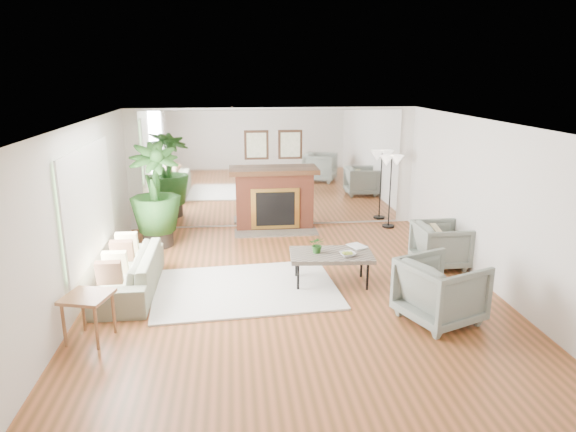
{
  "coord_description": "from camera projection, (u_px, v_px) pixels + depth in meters",
  "views": [
    {
      "loc": [
        -0.87,
        -7.11,
        3.16
      ],
      "look_at": [
        -0.01,
        0.6,
        1.01
      ],
      "focal_mm": 32.0,
      "sensor_mm": 36.0,
      "label": 1
    }
  ],
  "objects": [
    {
      "name": "ground",
      "position": [
        293.0,
        291.0,
        7.75
      ],
      "size": [
        7.0,
        7.0,
        0.0
      ],
      "primitive_type": "plane",
      "color": "brown",
      "rests_on": "ground"
    },
    {
      "name": "wall_left",
      "position": [
        79.0,
        217.0,
        7.1
      ],
      "size": [
        0.02,
        7.0,
        2.5
      ],
      "primitive_type": "cube",
      "color": "silver",
      "rests_on": "ground"
    },
    {
      "name": "wall_right",
      "position": [
        490.0,
        205.0,
        7.73
      ],
      "size": [
        0.02,
        7.0,
        2.5
      ],
      "primitive_type": "cube",
      "color": "silver",
      "rests_on": "ground"
    },
    {
      "name": "wall_back",
      "position": [
        273.0,
        168.0,
        10.76
      ],
      "size": [
        6.0,
        0.02,
        2.5
      ],
      "primitive_type": "cube",
      "color": "silver",
      "rests_on": "ground"
    },
    {
      "name": "mirror_panel",
      "position": [
        273.0,
        168.0,
        10.74
      ],
      "size": [
        5.4,
        0.04,
        2.4
      ],
      "primitive_type": "cube",
      "color": "silver",
      "rests_on": "wall_back"
    },
    {
      "name": "window_panel",
      "position": [
        88.0,
        203.0,
        7.46
      ],
      "size": [
        0.04,
        2.4,
        1.5
      ],
      "primitive_type": "cube",
      "color": "#B2E09E",
      "rests_on": "wall_left"
    },
    {
      "name": "fireplace",
      "position": [
        274.0,
        198.0,
        10.69
      ],
      "size": [
        1.85,
        0.83,
        2.05
      ],
      "color": "brown",
      "rests_on": "ground"
    },
    {
      "name": "area_rug",
      "position": [
        246.0,
        289.0,
        7.79
      ],
      "size": [
        2.86,
        2.14,
        0.03
      ],
      "primitive_type": "cube",
      "rotation": [
        0.0,
        0.0,
        0.07
      ],
      "color": "white",
      "rests_on": "ground"
    },
    {
      "name": "coffee_table",
      "position": [
        331.0,
        256.0,
        7.89
      ],
      "size": [
        1.31,
        0.82,
        0.5
      ],
      "rotation": [
        0.0,
        0.0,
        -0.07
      ],
      "color": "#6C6355",
      "rests_on": "ground"
    },
    {
      "name": "sofa",
      "position": [
        128.0,
        273.0,
        7.66
      ],
      "size": [
        0.8,
        2.04,
        0.6
      ],
      "primitive_type": "imported",
      "rotation": [
        0.0,
        0.0,
        -1.57
      ],
      "color": "gray",
      "rests_on": "ground"
    },
    {
      "name": "armchair_back",
      "position": [
        441.0,
        245.0,
        8.64
      ],
      "size": [
        0.84,
        0.82,
        0.76
      ],
      "primitive_type": "imported",
      "rotation": [
        0.0,
        0.0,
        1.58
      ],
      "color": "slate",
      "rests_on": "ground"
    },
    {
      "name": "armchair_front",
      "position": [
        441.0,
        291.0,
        6.71
      ],
      "size": [
        1.21,
        1.19,
        0.85
      ],
      "primitive_type": "imported",
      "rotation": [
        0.0,
        0.0,
        1.95
      ],
      "color": "slate",
      "rests_on": "ground"
    },
    {
      "name": "side_table",
      "position": [
        88.0,
        302.0,
        6.2
      ],
      "size": [
        0.64,
        0.64,
        0.59
      ],
      "rotation": [
        0.0,
        0.0,
        -0.27
      ],
      "color": "brown",
      "rests_on": "ground"
    },
    {
      "name": "potted_ficus",
      "position": [
        155.0,
        192.0,
        9.51
      ],
      "size": [
        1.14,
        1.14,
        1.95
      ],
      "color": "black",
      "rests_on": "ground"
    },
    {
      "name": "floor_lamp",
      "position": [
        391.0,
        166.0,
        10.62
      ],
      "size": [
        0.5,
        0.28,
        1.54
      ],
      "color": "black",
      "rests_on": "ground"
    },
    {
      "name": "tabletop_plant",
      "position": [
        318.0,
        245.0,
        7.86
      ],
      "size": [
        0.29,
        0.26,
        0.27
      ],
      "primitive_type": "imported",
      "rotation": [
        0.0,
        0.0,
        -0.27
      ],
      "color": "#2C551F",
      "rests_on": "coffee_table"
    },
    {
      "name": "fruit_bowl",
      "position": [
        347.0,
        254.0,
        7.75
      ],
      "size": [
        0.28,
        0.28,
        0.06
      ],
      "primitive_type": "imported",
      "rotation": [
        0.0,
        0.0,
        0.22
      ],
      "color": "brown",
      "rests_on": "coffee_table"
    },
    {
      "name": "book",
      "position": [
        351.0,
        247.0,
        8.1
      ],
      "size": [
        0.32,
        0.37,
        0.02
      ],
      "primitive_type": "imported",
      "rotation": [
        0.0,
        0.0,
        0.39
      ],
      "color": "brown",
      "rests_on": "coffee_table"
    }
  ]
}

